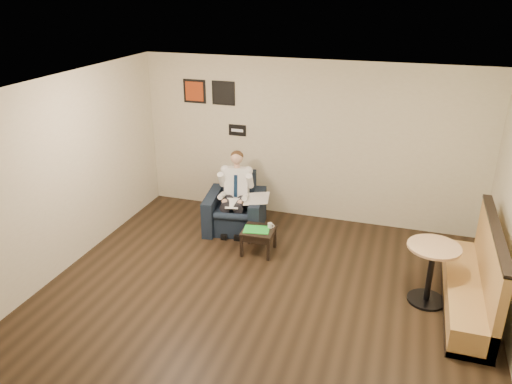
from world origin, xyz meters
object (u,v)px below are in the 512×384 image
(coffee_mug, at_px, (270,225))
(smartphone, at_px, (264,226))
(armchair, at_px, (235,204))
(side_table, at_px, (258,241))
(cafe_table, at_px, (430,274))
(seated_man, at_px, (233,197))
(banquette, at_px, (471,268))
(green_folder, at_px, (257,229))

(coffee_mug, distance_m, smartphone, 0.12)
(armchair, distance_m, side_table, 0.95)
(cafe_table, bearing_deg, seated_man, 160.33)
(seated_man, distance_m, side_table, 0.92)
(armchair, distance_m, cafe_table, 3.40)
(armchair, relative_size, seated_man, 0.75)
(armchair, relative_size, banquette, 0.43)
(armchair, height_order, side_table, armchair)
(green_folder, relative_size, cafe_table, 0.47)
(side_table, xyz_separation_m, smartphone, (0.04, 0.14, 0.20))
(coffee_mug, bearing_deg, armchair, 144.86)
(banquette, bearing_deg, armchair, 161.71)
(side_table, relative_size, coffee_mug, 5.79)
(seated_man, relative_size, green_folder, 3.24)
(armchair, bearing_deg, seated_man, -90.00)
(seated_man, distance_m, banquette, 3.78)
(side_table, height_order, cafe_table, cafe_table)
(armchair, xyz_separation_m, green_folder, (0.60, -0.68, -0.07))
(coffee_mug, height_order, banquette, banquette)
(armchair, height_order, seated_man, seated_man)
(side_table, height_order, smartphone, smartphone)
(seated_man, bearing_deg, armchair, 90.00)
(armchair, xyz_separation_m, coffee_mug, (0.78, -0.55, -0.03))
(smartphone, bearing_deg, banquette, -4.85)
(armchair, bearing_deg, side_table, -55.60)
(seated_man, relative_size, banquette, 0.57)
(smartphone, distance_m, banquette, 3.06)
(side_table, distance_m, smartphone, 0.25)
(coffee_mug, xyz_separation_m, banquette, (2.86, -0.65, 0.14))
(seated_man, xyz_separation_m, banquette, (3.62, -1.08, -0.06))
(coffee_mug, bearing_deg, side_table, -144.43)
(side_table, bearing_deg, armchair, 133.56)
(coffee_mug, height_order, cafe_table, cafe_table)
(seated_man, distance_m, smartphone, 0.80)
(coffee_mug, xyz_separation_m, cafe_table, (2.38, -0.69, -0.01))
(side_table, bearing_deg, seated_man, 138.39)
(green_folder, xyz_separation_m, banquette, (3.04, -0.53, 0.17))
(armchair, distance_m, coffee_mug, 0.96)
(smartphone, height_order, cafe_table, cafe_table)
(banquette, bearing_deg, side_table, 169.77)
(side_table, xyz_separation_m, coffee_mug, (0.15, 0.11, 0.24))
(banquette, xyz_separation_m, cafe_table, (-0.48, -0.04, -0.15))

